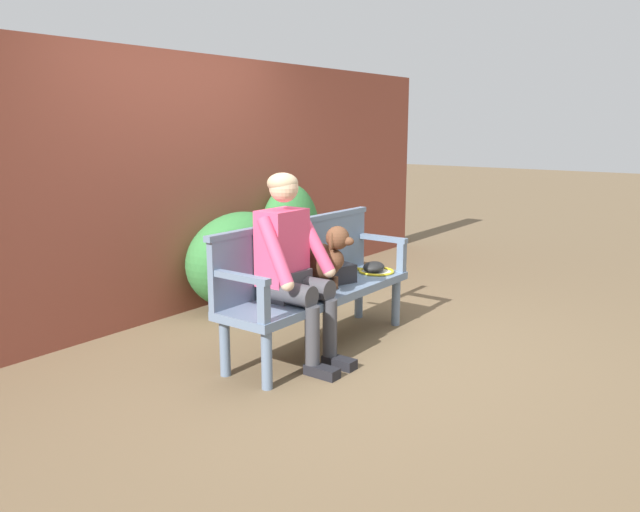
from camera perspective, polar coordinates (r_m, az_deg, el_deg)
The scene contains 13 objects.
ground_plane at distance 4.77m, azimuth -0.00°, elevation -8.24°, with size 40.00×40.00×0.00m, color brown.
brick_garden_fence at distance 5.65m, azimuth -13.70°, elevation 6.21°, with size 8.00×0.30×2.23m, color brown.
hedge_bush_mid_left at distance 5.77m, azimuth -7.14°, elevation -0.31°, with size 1.17×0.73×0.86m, color #337538.
hedge_bush_mid_right at distance 6.40m, azimuth -2.69°, elevation 1.83°, with size 0.75×0.49×1.05m, color #337538.
garden_bench at distance 4.65m, azimuth -0.00°, elevation -3.73°, with size 1.77×0.49×0.45m.
bench_backrest at distance 4.70m, azimuth -2.08°, elevation 0.37°, with size 1.81×0.06×0.50m.
bench_armrest_left_end at distance 3.90m, azimuth -6.41°, elevation -2.91°, with size 0.06×0.49×0.28m.
bench_armrest_right_end at distance 5.23m, azimuth 6.29°, elevation 0.88°, with size 0.06×0.49×0.28m.
person_seated at distance 4.30m, azimuth -2.60°, elevation -0.46°, with size 0.56×0.64×1.32m.
dog_on_bench at distance 4.57m, azimuth 0.33°, elevation -0.14°, with size 0.27×0.48×0.48m.
tennis_racket at distance 5.19m, azimuth 4.84°, elevation -1.35°, with size 0.33×0.58×0.03m.
baseball_glove at distance 5.16m, azimuth 4.88°, elevation -1.01°, with size 0.22×0.17×0.09m, color black.
sports_bag at distance 4.82m, azimuth 1.35°, elevation -1.60°, with size 0.28×0.20×0.14m, color #232328.
Camera 1 is at (-3.60, -2.67, 1.64)m, focal length 35.43 mm.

